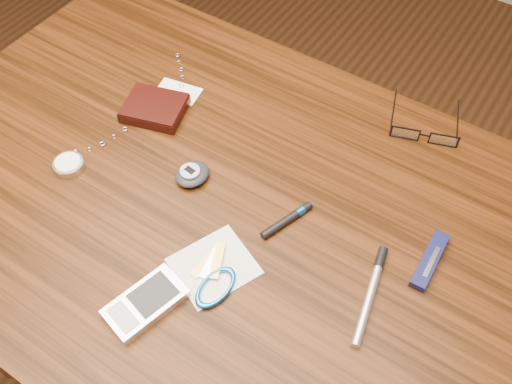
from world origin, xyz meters
TOP-DOWN VIEW (x-y plane):
  - ground at (0.00, 0.00)m, footprint 3.80×3.80m
  - desk at (0.00, 0.00)m, footprint 1.00×0.70m
  - wallet_and_card at (-0.17, 0.09)m, footprint 0.12×0.14m
  - eyeglasses at (0.23, 0.28)m, footprint 0.14×0.14m
  - pocket_watch at (-0.20, -0.07)m, footprint 0.07×0.33m
  - pda_phone at (0.05, -0.19)m, footprint 0.08×0.11m
  - pedometer at (-0.03, 0.01)m, footprint 0.05×0.06m
  - notepad_keys at (0.10, -0.11)m, footprint 0.13×0.13m
  - pocket_knife at (0.33, 0.07)m, footprint 0.02×0.10m
  - silver_pen at (0.28, -0.01)m, footprint 0.04×0.15m
  - black_blue_pen at (0.13, 0.02)m, footprint 0.04×0.09m

SIDE VIEW (x-z plane):
  - ground at x=0.00m, z-range 0.00..0.00m
  - desk at x=0.00m, z-range 0.27..1.02m
  - notepad_keys at x=0.10m, z-range 0.75..0.76m
  - silver_pen at x=0.28m, z-range 0.75..0.76m
  - black_blue_pen at x=0.13m, z-range 0.75..0.76m
  - pocket_knife at x=0.33m, z-range 0.75..0.76m
  - pocket_watch at x=-0.20m, z-range 0.75..0.76m
  - pda_phone at x=0.05m, z-range 0.75..0.77m
  - pedometer at x=-0.03m, z-range 0.75..0.77m
  - wallet_and_card at x=-0.17m, z-range 0.75..0.77m
  - eyeglasses at x=0.23m, z-range 0.75..0.77m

